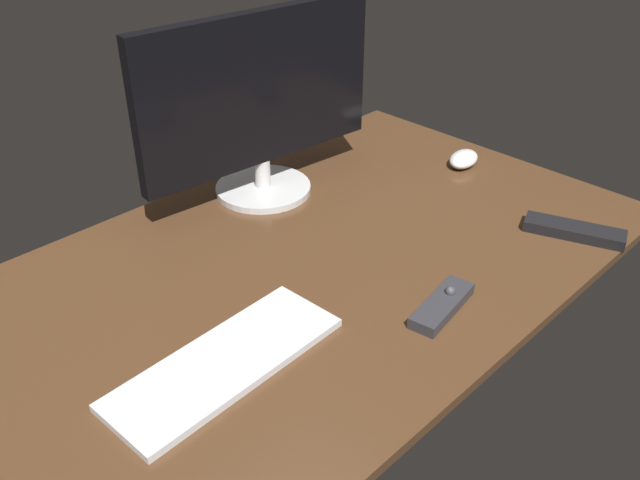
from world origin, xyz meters
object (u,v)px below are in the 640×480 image
(monitor, at_px, (259,102))
(computer_mouse, at_px, (464,159))
(keyboard, at_px, (225,362))
(media_remote, at_px, (442,305))
(tv_remote, at_px, (574,231))

(monitor, distance_m, computer_mouse, 0.54)
(keyboard, height_order, media_remote, media_remote)
(computer_mouse, bearing_deg, monitor, 137.94)
(keyboard, bearing_deg, computer_mouse, 7.29)
(monitor, xyz_separation_m, computer_mouse, (0.44, -0.25, -0.20))
(computer_mouse, bearing_deg, tv_remote, -119.94)
(monitor, height_order, computer_mouse, monitor)
(tv_remote, bearing_deg, media_remote, -117.14)
(media_remote, xyz_separation_m, tv_remote, (0.40, -0.05, 0.00))
(keyboard, relative_size, computer_mouse, 4.05)
(media_remote, height_order, tv_remote, media_remote)
(monitor, bearing_deg, keyboard, -131.58)
(computer_mouse, distance_m, tv_remote, 0.37)
(monitor, xyz_separation_m, tv_remote, (0.32, -0.60, -0.21))
(monitor, relative_size, tv_remote, 2.89)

